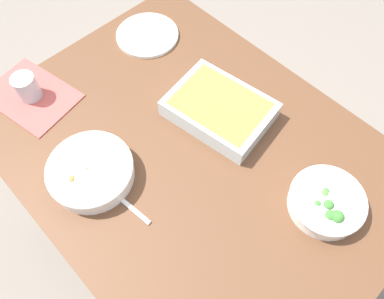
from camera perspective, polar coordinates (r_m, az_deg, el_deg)
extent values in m
plane|color=slate|center=(1.78, 0.00, -12.10)|extent=(6.00, 6.00, 0.00)
cube|color=brown|center=(1.12, 0.00, -0.52)|extent=(1.20, 0.90, 0.04)
cylinder|color=brown|center=(1.56, 25.43, -11.08)|extent=(0.06, 0.06, 0.70)
cylinder|color=brown|center=(1.81, -3.03, 11.87)|extent=(0.06, 0.06, 0.70)
cylinder|color=brown|center=(1.64, -23.64, -3.31)|extent=(0.06, 0.06, 0.70)
cube|color=#B24C47|center=(1.32, -23.14, 7.51)|extent=(0.31, 0.25, 0.00)
cylinder|color=white|center=(1.07, -15.02, -3.29)|extent=(0.23, 0.23, 0.05)
torus|color=white|center=(1.05, -15.30, -2.70)|extent=(0.24, 0.24, 0.01)
cylinder|color=olive|center=(1.07, -15.05, -3.22)|extent=(0.19, 0.19, 0.03)
sphere|color=olive|center=(1.06, -15.19, -2.53)|extent=(0.01, 0.01, 0.01)
sphere|color=silver|center=(1.04, -15.03, -3.68)|extent=(0.02, 0.02, 0.02)
sphere|color=#C66633|center=(1.05, -15.53, -2.95)|extent=(0.02, 0.02, 0.02)
sphere|color=#C66633|center=(1.05, -17.64, -4.55)|extent=(0.02, 0.02, 0.02)
sphere|color=olive|center=(1.05, -17.64, -4.23)|extent=(0.02, 0.02, 0.02)
cylinder|color=white|center=(1.06, 19.64, -7.56)|extent=(0.19, 0.19, 0.05)
torus|color=white|center=(1.04, 19.97, -7.10)|extent=(0.20, 0.20, 0.01)
cylinder|color=#8CB272|center=(1.06, 19.67, -7.50)|extent=(0.16, 0.16, 0.02)
sphere|color=#3D7A33|center=(1.03, 20.19, -9.41)|extent=(0.03, 0.03, 0.03)
sphere|color=#3D7A33|center=(1.03, 18.47, -7.85)|extent=(0.02, 0.02, 0.02)
sphere|color=#478C38|center=(1.03, 20.98, -9.66)|extent=(0.03, 0.03, 0.03)
sphere|color=#569E42|center=(1.05, 19.41, -6.28)|extent=(0.02, 0.02, 0.02)
sphere|color=#3D7A33|center=(1.04, 19.96, -7.96)|extent=(0.03, 0.03, 0.03)
sphere|color=#3D7A33|center=(1.05, 19.58, -6.01)|extent=(0.02, 0.02, 0.02)
sphere|color=#3D7A33|center=(1.03, 21.12, -9.53)|extent=(0.04, 0.04, 0.04)
cube|color=silver|center=(1.15, 4.20, 6.10)|extent=(0.33, 0.26, 0.06)
cube|color=gold|center=(1.14, 4.24, 6.46)|extent=(0.29, 0.23, 0.04)
cylinder|color=#B2BCC6|center=(1.29, -23.76, 8.60)|extent=(0.07, 0.07, 0.08)
cylinder|color=black|center=(1.30, -23.56, 8.25)|extent=(0.06, 0.06, 0.05)
cylinder|color=white|center=(1.40, -6.79, 16.84)|extent=(0.22, 0.22, 0.01)
cube|color=silver|center=(1.03, -9.29, -8.63)|extent=(0.14, 0.03, 0.01)
ellipsoid|color=silver|center=(1.06, -12.56, -5.75)|extent=(0.04, 0.03, 0.01)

